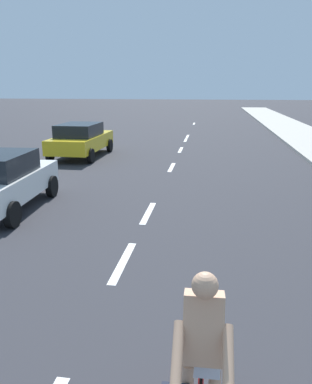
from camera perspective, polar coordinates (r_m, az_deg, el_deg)
ground_plane at (r=18.57m, az=3.23°, el=5.41°), size 160.00×160.00×0.00m
lane_stripe_2 at (r=7.47m, az=-4.94°, el=-10.33°), size 0.16×1.80×0.01m
lane_stripe_3 at (r=10.16m, az=-1.17°, el=-3.12°), size 0.16×1.80×0.01m
lane_stripe_4 at (r=15.88m, az=2.34°, el=3.71°), size 0.16×1.80×0.01m
lane_stripe_5 at (r=20.32m, az=3.68°, el=6.29°), size 0.16×1.80×0.01m
lane_stripe_6 at (r=24.23m, az=4.46°, el=7.77°), size 0.16×1.80×0.01m
lane_stripe_7 at (r=25.80m, az=4.70°, el=8.24°), size 0.16×1.80×0.01m
lane_stripe_8 at (r=34.88m, az=5.69°, el=10.10°), size 0.16×1.80×0.01m
cyclist at (r=3.65m, az=5.93°, el=-26.18°), size 0.63×1.71×1.82m
parked_car_white at (r=10.99m, az=-21.90°, el=1.68°), size 1.99×3.98×1.57m
parked_car_yellow at (r=18.54m, az=-11.12°, el=7.76°), size 2.10×4.50×1.57m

